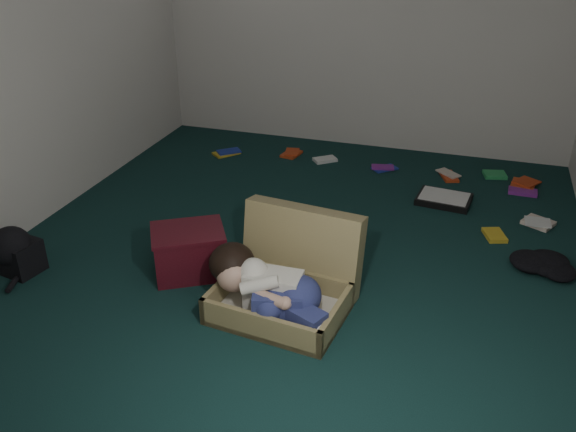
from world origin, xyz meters
The scene contains 11 objects.
floor centered at (0.00, 0.00, 0.00)m, with size 4.50×4.50×0.00m, color #0F2B29.
wall_back centered at (0.00, 2.25, 1.30)m, with size 4.50×4.50×0.00m, color silver.
wall_front centered at (0.00, -2.25, 1.30)m, with size 4.50×4.50×0.00m, color silver.
wall_left centered at (-2.00, 0.00, 1.30)m, with size 4.50×4.50×0.00m, color silver.
suitcase centered at (0.15, -0.61, 0.17)m, with size 0.84×0.83×0.56m.
person centered at (0.08, -0.79, 0.21)m, with size 0.81×0.47×0.35m.
maroon_bin centered at (-0.58, -0.49, 0.16)m, with size 0.59×0.55×0.32m.
backpack centered at (-1.70, -0.80, 0.12)m, with size 0.41×0.33×0.24m, color black, non-canonical shape.
clothing_pile centered at (1.65, 0.27, 0.06)m, with size 0.40×0.33×0.13m, color black, non-canonical shape.
paper_tray centered at (0.95, 1.13, 0.03)m, with size 0.46×0.36×0.06m.
book_scatter centered at (0.69, 1.49, 0.01)m, with size 3.05×1.38×0.02m.
Camera 1 is at (1.09, -3.58, 2.20)m, focal length 38.00 mm.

